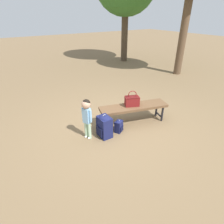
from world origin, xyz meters
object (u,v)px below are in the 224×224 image
Objects in this scene: child_standing at (87,113)px; backpack_small at (119,126)px; park_bench at (134,108)px; handbag at (132,101)px; backpack_large at (104,126)px.

backpack_small is at bearing 165.32° from child_standing.
backpack_small is (-0.67, 0.17, -0.43)m from child_standing.
park_bench is at bearing 178.12° from child_standing.
child_standing is (1.18, -0.04, 0.19)m from park_bench.
handbag is at bearing -160.75° from backpack_small.
park_bench is 0.19m from handbag.
handbag reaches higher than park_bench.
backpack_large is (0.87, 0.11, -0.13)m from park_bench.
park_bench is 5.36× the size of backpack_small.
backpack_large is 0.37m from backpack_small.
handbag is 0.42× the size of child_standing.
child_standing reaches higher than backpack_small.
child_standing reaches higher than handbag.
child_standing reaches higher than park_bench.
backpack_large is (-0.32, 0.15, -0.32)m from child_standing.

